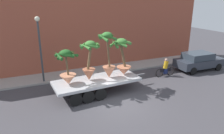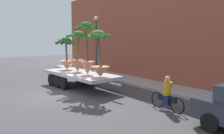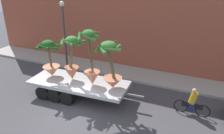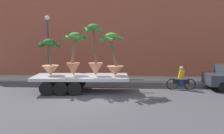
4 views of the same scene
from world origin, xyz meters
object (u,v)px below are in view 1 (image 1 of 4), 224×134
flatbed_trailer (93,83)px  potted_palm_extra (123,58)px  potted_palm_middle (90,61)px  parked_car (199,61)px  potted_palm_rear (67,69)px  potted_palm_front (108,59)px  cyclist (166,68)px  street_lamp (40,41)px

flatbed_trailer → potted_palm_extra: potted_palm_extra is taller
potted_palm_middle → potted_palm_extra: potted_palm_middle is taller
flatbed_trailer → parked_car: (10.29, 1.00, 0.07)m
flatbed_trailer → potted_palm_rear: (-1.66, 0.04, 1.25)m
potted_palm_rear → potted_palm_front: (2.77, 0.01, 0.30)m
potted_palm_middle → cyclist: potted_palm_middle is taller
potted_palm_rear → potted_palm_extra: (3.91, 0.14, 0.22)m
potted_palm_extra → parked_car: potted_palm_extra is taller
potted_palm_rear → potted_palm_middle: (1.49, 0.10, 0.29)m
flatbed_trailer → potted_palm_rear: bearing=178.6°
potted_palm_front → street_lamp: bearing=140.7°
potted_palm_front → cyclist: potted_palm_front is taller
potted_palm_middle → potted_palm_front: bearing=-4.1°
street_lamp → flatbed_trailer: bearing=-49.1°
potted_palm_rear → cyclist: 8.35m
potted_palm_rear → parked_car: size_ratio=0.51×
potted_palm_rear → potted_palm_front: 2.79m
cyclist → street_lamp: 10.06m
potted_palm_middle → potted_palm_rear: bearing=-176.0°
flatbed_trailer → potted_palm_front: (1.11, 0.05, 1.55)m
parked_car → cyclist: bearing=-177.5°
potted_palm_rear → potted_palm_middle: potted_palm_middle is taller
street_lamp → potted_palm_extra: bearing=-31.4°
street_lamp → potted_palm_front: bearing=-39.3°
flatbed_trailer → potted_palm_extra: size_ratio=2.60×
potted_palm_rear → potted_palm_front: potted_palm_front is taller
potted_palm_extra → cyclist: size_ratio=1.43×
cyclist → parked_car: (3.74, 0.16, 0.16)m
flatbed_trailer → potted_palm_middle: bearing=139.4°
potted_palm_extra → potted_palm_middle: bearing=-179.1°
flatbed_trailer → potted_palm_middle: (-0.17, 0.14, 1.53)m
potted_palm_extra → cyclist: potted_palm_extra is taller
potted_palm_extra → street_lamp: size_ratio=0.54×
potted_palm_front → parked_car: size_ratio=0.71×
potted_palm_middle → parked_car: (10.45, 0.86, -1.47)m
flatbed_trailer → potted_palm_front: potted_palm_front is taller
potted_palm_rear → cyclist: (8.20, 0.80, -1.34)m
potted_palm_middle → parked_car: size_ratio=0.60×
cyclist → parked_car: bearing=2.5°
flatbed_trailer → potted_palm_rear: 2.08m
potted_palm_front → parked_car: bearing=5.9°
potted_palm_rear → parked_car: 12.05m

